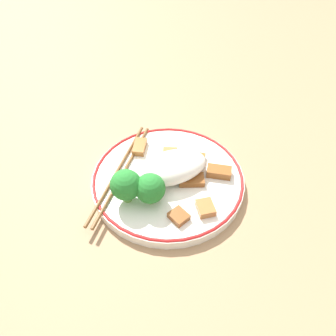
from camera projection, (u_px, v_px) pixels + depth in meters
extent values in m
plane|color=#9E7A56|center=(168.00, 183.00, 0.53)|extent=(3.00, 3.00, 0.00)
cylinder|color=white|center=(168.00, 180.00, 0.53)|extent=(0.24, 0.24, 0.02)
torus|color=red|center=(168.00, 177.00, 0.52)|extent=(0.24, 0.24, 0.00)
ellipsoid|color=white|center=(170.00, 166.00, 0.51)|extent=(0.11, 0.07, 0.04)
cylinder|color=#72AD4C|center=(127.00, 196.00, 0.49)|extent=(0.01, 0.01, 0.02)
sphere|color=#267A2D|center=(126.00, 185.00, 0.47)|extent=(0.05, 0.05, 0.05)
cylinder|color=#72AD4C|center=(151.00, 198.00, 0.49)|extent=(0.01, 0.01, 0.01)
sphere|color=#267A2D|center=(150.00, 188.00, 0.47)|extent=(0.04, 0.04, 0.04)
cube|color=brown|center=(219.00, 172.00, 0.52)|extent=(0.04, 0.04, 0.01)
cube|color=#9E6633|center=(205.00, 208.00, 0.47)|extent=(0.03, 0.03, 0.01)
cube|color=#9E6633|center=(170.00, 155.00, 0.55)|extent=(0.03, 0.04, 0.01)
cube|color=brown|center=(192.00, 180.00, 0.51)|extent=(0.05, 0.04, 0.01)
cube|color=brown|center=(179.00, 216.00, 0.46)|extent=(0.03, 0.03, 0.01)
cube|color=#995B28|center=(199.00, 160.00, 0.54)|extent=(0.03, 0.03, 0.01)
cube|color=#995B28|center=(140.00, 147.00, 0.56)|extent=(0.04, 0.04, 0.01)
cylinder|color=brown|center=(117.00, 171.00, 0.53)|extent=(0.15, 0.18, 0.01)
cylinder|color=brown|center=(124.00, 172.00, 0.53)|extent=(0.15, 0.18, 0.01)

